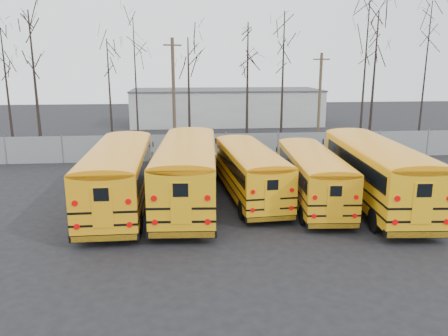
{
  "coord_description": "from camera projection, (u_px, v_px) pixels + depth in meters",
  "views": [
    {
      "loc": [
        -3.22,
        -20.23,
        7.17
      ],
      "look_at": [
        -1.03,
        2.71,
        1.6
      ],
      "focal_mm": 35.0,
      "sensor_mm": 36.0,
      "label": 1
    }
  ],
  "objects": [
    {
      "name": "utility_pole_right",
      "position": [
        319.0,
        99.0,
        37.67
      ],
      "size": [
        1.42,
        0.25,
        7.99
      ],
      "rotation": [
        0.0,
        0.0,
        -0.08
      ],
      "color": "brown",
      "rests_on": "ground"
    },
    {
      "name": "bus_b",
      "position": [
        188.0,
        167.0,
        22.26
      ],
      "size": [
        3.55,
        12.31,
        3.4
      ],
      "rotation": [
        0.0,
        0.0,
        -0.06
      ],
      "color": "black",
      "rests_on": "ground"
    },
    {
      "name": "tree_3",
      "position": [
        136.0,
        86.0,
        36.01
      ],
      "size": [
        0.26,
        0.26,
        10.65
      ],
      "primitive_type": "cone",
      "color": "black",
      "rests_on": "ground"
    },
    {
      "name": "tree_4",
      "position": [
        189.0,
        96.0,
        35.29
      ],
      "size": [
        0.26,
        0.26,
        9.12
      ],
      "primitive_type": "cone",
      "color": "black",
      "rests_on": "ground"
    },
    {
      "name": "tree_9",
      "position": [
        425.0,
        76.0,
        37.31
      ],
      "size": [
        0.26,
        0.26,
        12.15
      ],
      "primitive_type": "cone",
      "color": "black",
      "rests_on": "ground"
    },
    {
      "name": "bus_e",
      "position": [
        375.0,
        167.0,
        22.24
      ],
      "size": [
        3.63,
        12.19,
        3.37
      ],
      "rotation": [
        0.0,
        0.0,
        -0.07
      ],
      "color": "black",
      "rests_on": "ground"
    },
    {
      "name": "bus_a",
      "position": [
        119.0,
        171.0,
        21.76
      ],
      "size": [
        2.8,
        11.74,
        3.27
      ],
      "rotation": [
        0.0,
        0.0,
        0.01
      ],
      "color": "black",
      "rests_on": "ground"
    },
    {
      "name": "ground",
      "position": [
        250.0,
        212.0,
        21.55
      ],
      "size": [
        120.0,
        120.0,
        0.0
      ],
      "primitive_type": "plane",
      "color": "black",
      "rests_on": "ground"
    },
    {
      "name": "distant_building",
      "position": [
        226.0,
        107.0,
        52.23
      ],
      "size": [
        22.0,
        8.0,
        4.0
      ],
      "primitive_type": "cube",
      "color": "#BBBCB6",
      "rests_on": "ground"
    },
    {
      "name": "utility_pole_left",
      "position": [
        174.0,
        92.0,
        37.46
      ],
      "size": [
        1.54,
        0.79,
        9.22
      ],
      "rotation": [
        0.0,
        0.0,
        0.43
      ],
      "color": "#4C3B2B",
      "rests_on": "ground"
    },
    {
      "name": "fence",
      "position": [
        226.0,
        147.0,
        32.93
      ],
      "size": [
        40.0,
        0.04,
        2.0
      ],
      "primitive_type": "cube",
      "color": "gray",
      "rests_on": "ground"
    },
    {
      "name": "tree_2",
      "position": [
        110.0,
        96.0,
        35.89
      ],
      "size": [
        0.26,
        0.26,
        9.04
      ],
      "primitive_type": "cone",
      "color": "black",
      "rests_on": "ground"
    },
    {
      "name": "tree_7",
      "position": [
        364.0,
        79.0,
        34.27
      ],
      "size": [
        0.26,
        0.26,
        11.78
      ],
      "primitive_type": "cone",
      "color": "black",
      "rests_on": "ground"
    },
    {
      "name": "bus_c",
      "position": [
        249.0,
        168.0,
        23.43
      ],
      "size": [
        3.11,
        10.41,
        2.87
      ],
      "rotation": [
        0.0,
        0.0,
        0.07
      ],
      "color": "black",
      "rests_on": "ground"
    },
    {
      "name": "tree_5",
      "position": [
        247.0,
        86.0,
        37.67
      ],
      "size": [
        0.26,
        0.26,
        10.5
      ],
      "primitive_type": "cone",
      "color": "black",
      "rests_on": "ground"
    },
    {
      "name": "tree_8",
      "position": [
        374.0,
        81.0,
        37.48
      ],
      "size": [
        0.26,
        0.26,
        11.37
      ],
      "primitive_type": "cone",
      "color": "black",
      "rests_on": "ground"
    },
    {
      "name": "tree_0",
      "position": [
        7.0,
        91.0,
        35.92
      ],
      "size": [
        0.26,
        0.26,
        9.87
      ],
      "primitive_type": "cone",
      "color": "black",
      "rests_on": "ground"
    },
    {
      "name": "tree_1",
      "position": [
        35.0,
        87.0,
        32.29
      ],
      "size": [
        0.26,
        0.26,
        10.84
      ],
      "primitive_type": "cone",
      "color": "black",
      "rests_on": "ground"
    },
    {
      "name": "bus_d",
      "position": [
        312.0,
        172.0,
        22.61
      ],
      "size": [
        3.0,
        10.25,
        2.83
      ],
      "rotation": [
        0.0,
        0.0,
        -0.07
      ],
      "color": "black",
      "rests_on": "ground"
    },
    {
      "name": "tree_6",
      "position": [
        283.0,
        81.0,
        37.2
      ],
      "size": [
        0.26,
        0.26,
        11.34
      ],
      "primitive_type": "cone",
      "color": "black",
      "rests_on": "ground"
    }
  ]
}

